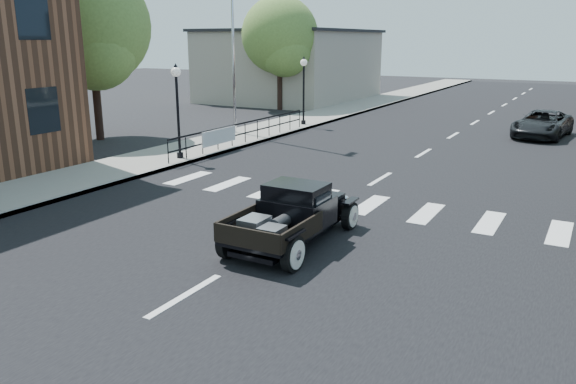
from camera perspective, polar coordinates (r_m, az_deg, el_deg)
The scene contains 13 objects.
ground at distance 12.65m, azimuth -1.74°, elevation -5.41°, with size 120.00×120.00×0.00m, color black.
road at distance 26.25m, azimuth 15.42°, elevation 4.91°, with size 14.00×80.00×0.02m, color black.
road_markings at distance 21.52m, azimuth 12.11°, elevation 2.92°, with size 12.00×60.00×0.06m, color silver, non-canonical shape.
sidewalk_left at distance 29.41m, azimuth -0.90°, elevation 6.64°, with size 3.00×80.00×0.15m, color gray.
low_building_left at distance 43.64m, azimuth 0.31°, elevation 12.64°, with size 10.00×12.00×5.00m, color #ACA390.
railing at distance 24.50m, azimuth -4.38°, elevation 6.23°, with size 0.08×10.00×1.00m, color black, non-canonical shape.
banner at distance 22.87m, azimuth -6.98°, elevation 5.01°, with size 0.04×2.20×0.60m, color silver, non-canonical shape.
lamp_post_b at distance 21.34m, azimuth -11.12°, elevation 8.02°, with size 0.36×0.36×3.48m, color black, non-canonical shape.
lamp_post_c at distance 29.63m, azimuth 1.60°, elevation 10.24°, with size 0.36×0.36×3.48m, color black, non-canonical shape.
big_tree_near at distance 27.10m, azimuth -19.20°, elevation 13.08°, with size 5.22×5.22×7.67m, color #557532, non-canonical shape.
big_tree_far at distance 37.16m, azimuth -0.84°, elevation 13.88°, with size 4.90×4.90×7.19m, color #557532, non-canonical shape.
hotrod_pickup at distance 12.51m, azimuth 0.46°, elevation -2.28°, with size 1.88×4.02×1.39m, color black, non-canonical shape.
second_car at distance 29.09m, azimuth 24.43°, elevation 6.28°, with size 2.06×4.46×1.24m, color black.
Camera 1 is at (6.12, -10.14, 4.45)m, focal length 35.00 mm.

